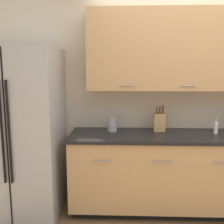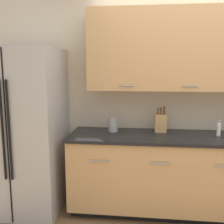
{
  "view_description": "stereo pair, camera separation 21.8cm",
  "coord_description": "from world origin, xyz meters",
  "px_view_note": "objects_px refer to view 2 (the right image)",
  "views": [
    {
      "loc": [
        -0.89,
        -2.07,
        1.65
      ],
      "look_at": [
        -1.0,
        0.82,
        1.16
      ],
      "focal_mm": 42.0,
      "sensor_mm": 36.0,
      "label": 1
    },
    {
      "loc": [
        -0.67,
        -2.05,
        1.65
      ],
      "look_at": [
        -1.0,
        0.82,
        1.16
      ],
      "focal_mm": 42.0,
      "sensor_mm": 36.0,
      "label": 2
    }
  ],
  "objects_px": {
    "knife_block": "(161,122)",
    "soap_dispenser": "(219,129)",
    "refrigerator": "(24,131)",
    "steel_canister": "(113,125)"
  },
  "relations": [
    {
      "from": "steel_canister",
      "to": "refrigerator",
      "type": "bearing_deg",
      "value": -170.14
    },
    {
      "from": "knife_block",
      "to": "soap_dispenser",
      "type": "relative_size",
      "value": 1.71
    },
    {
      "from": "soap_dispenser",
      "to": "steel_canister",
      "type": "bearing_deg",
      "value": 176.36
    },
    {
      "from": "soap_dispenser",
      "to": "refrigerator",
      "type": "bearing_deg",
      "value": -177.33
    },
    {
      "from": "knife_block",
      "to": "steel_canister",
      "type": "relative_size",
      "value": 1.73
    },
    {
      "from": "refrigerator",
      "to": "steel_canister",
      "type": "height_order",
      "value": "refrigerator"
    },
    {
      "from": "steel_canister",
      "to": "soap_dispenser",
      "type": "bearing_deg",
      "value": -3.64
    },
    {
      "from": "refrigerator",
      "to": "steel_canister",
      "type": "bearing_deg",
      "value": 9.86
    },
    {
      "from": "knife_block",
      "to": "steel_canister",
      "type": "distance_m",
      "value": 0.56
    },
    {
      "from": "refrigerator",
      "to": "soap_dispenser",
      "type": "distance_m",
      "value": 2.2
    }
  ]
}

